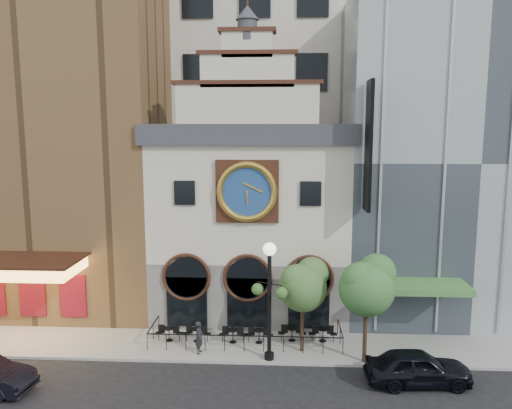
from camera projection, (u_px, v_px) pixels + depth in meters
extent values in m
plane|color=black|center=(242.00, 365.00, 25.79)|extent=(120.00, 120.00, 0.00)
cube|color=gray|center=(246.00, 343.00, 28.25)|extent=(44.00, 5.00, 0.15)
cube|color=#605E5B|center=(252.00, 279.00, 33.37)|extent=(12.00, 8.00, 4.00)
cube|color=beige|center=(252.00, 197.00, 32.54)|extent=(12.00, 8.00, 7.00)
cube|color=#2D3035|center=(252.00, 134.00, 31.92)|extent=(12.60, 8.60, 1.20)
cube|color=#341A0F|center=(247.00, 191.00, 28.37)|extent=(3.60, 0.25, 3.60)
cylinder|color=navy|center=(247.00, 192.00, 28.24)|extent=(3.10, 0.12, 3.10)
torus|color=#B99036|center=(247.00, 192.00, 28.16)|extent=(3.46, 0.36, 3.46)
cylinder|color=#2D3035|center=(247.00, 30.00, 27.51)|extent=(1.10, 1.10, 1.10)
cone|color=#2D3035|center=(247.00, 12.00, 27.36)|extent=(1.30, 1.30, 0.80)
cube|color=brown|center=(66.00, 120.00, 34.43)|extent=(14.00, 12.00, 25.00)
cube|color=#FFBF59|center=(15.00, 267.00, 28.08)|extent=(7.00, 3.40, 0.70)
cube|color=#341A0F|center=(15.00, 260.00, 28.01)|extent=(7.40, 3.80, 0.15)
cube|color=maroon|center=(33.00, 295.00, 30.04)|extent=(5.60, 0.15, 2.60)
cube|color=gray|center=(446.00, 158.00, 33.46)|extent=(14.00, 12.00, 20.00)
cube|color=#45833B|center=(427.00, 287.00, 27.52)|extent=(4.50, 2.40, 0.35)
cube|color=black|center=(368.00, 146.00, 26.73)|extent=(0.18, 1.60, 7.00)
cube|color=beige|center=(260.00, 35.00, 42.52)|extent=(20.00, 16.00, 40.00)
cylinder|color=black|center=(169.00, 328.00, 28.24)|extent=(0.68, 0.68, 0.03)
cylinder|color=black|center=(169.00, 334.00, 28.29)|extent=(0.06, 0.06, 0.72)
cylinder|color=black|center=(197.00, 329.00, 28.16)|extent=(0.68, 0.68, 0.03)
cylinder|color=black|center=(197.00, 335.00, 28.21)|extent=(0.06, 0.06, 0.72)
cylinder|color=black|center=(233.00, 330.00, 28.03)|extent=(0.68, 0.68, 0.03)
cylinder|color=black|center=(233.00, 336.00, 28.09)|extent=(0.06, 0.06, 0.72)
cylinder|color=black|center=(259.00, 330.00, 27.97)|extent=(0.68, 0.68, 0.03)
cylinder|color=black|center=(259.00, 336.00, 28.02)|extent=(0.06, 0.06, 0.72)
cylinder|color=black|center=(292.00, 328.00, 28.25)|extent=(0.68, 0.68, 0.03)
cylinder|color=black|center=(292.00, 334.00, 28.30)|extent=(0.06, 0.06, 0.72)
cylinder|color=black|center=(323.00, 329.00, 28.16)|extent=(0.68, 0.68, 0.03)
cylinder|color=black|center=(323.00, 335.00, 28.21)|extent=(0.06, 0.06, 0.72)
imported|color=black|center=(418.00, 367.00, 23.71)|extent=(5.08, 2.31, 1.69)
imported|color=black|center=(199.00, 337.00, 26.67)|extent=(0.46, 0.66, 1.76)
cylinder|color=black|center=(269.00, 307.00, 25.67)|extent=(0.20, 0.20, 5.68)
cylinder|color=black|center=(269.00, 356.00, 26.07)|extent=(0.50, 0.50, 0.34)
sphere|color=white|center=(270.00, 249.00, 25.20)|extent=(0.68, 0.68, 0.68)
sphere|color=#2F5622|center=(258.00, 289.00, 25.84)|extent=(0.64, 0.64, 0.64)
sphere|color=#2F5622|center=(282.00, 293.00, 25.23)|extent=(0.64, 0.64, 0.64)
cylinder|color=#382619|center=(302.00, 326.00, 26.85)|extent=(0.20, 0.20, 2.77)
sphere|color=#365E25|center=(303.00, 288.00, 26.52)|extent=(2.58, 2.58, 2.58)
sphere|color=#365E25|center=(312.00, 274.00, 26.68)|extent=(1.78, 1.78, 1.78)
sphere|color=#365E25|center=(295.00, 280.00, 26.27)|extent=(1.59, 1.59, 1.59)
cylinder|color=#382619|center=(365.00, 333.00, 25.61)|extent=(0.22, 0.22, 3.04)
sphere|color=#2A5D25|center=(367.00, 289.00, 25.25)|extent=(2.82, 2.82, 2.82)
sphere|color=#2A5D25|center=(377.00, 273.00, 25.43)|extent=(1.96, 1.96, 1.96)
sphere|color=#2A5D25|center=(359.00, 280.00, 24.98)|extent=(1.74, 1.74, 1.74)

